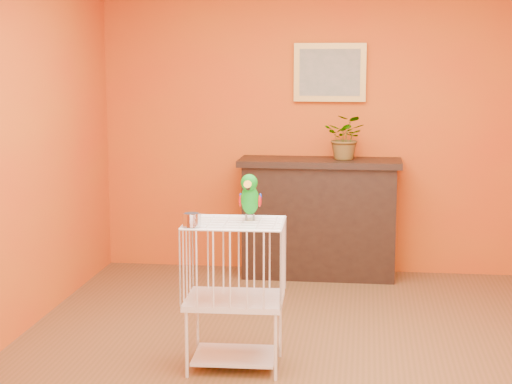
# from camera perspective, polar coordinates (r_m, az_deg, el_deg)

# --- Properties ---
(ground) EXTENTS (4.50, 4.50, 0.00)m
(ground) POSITION_cam_1_polar(r_m,az_deg,el_deg) (5.56, 3.69, -10.84)
(ground) COLOR brown
(ground) RESTS_ON ground
(room_shell) EXTENTS (4.50, 4.50, 4.50)m
(room_shell) POSITION_cam_1_polar(r_m,az_deg,el_deg) (5.24, 3.87, 5.69)
(room_shell) COLOR #C45B12
(room_shell) RESTS_ON ground
(console_cabinet) EXTENTS (1.38, 0.49, 1.02)m
(console_cabinet) POSITION_cam_1_polar(r_m,az_deg,el_deg) (7.37, 4.23, -1.74)
(console_cabinet) COLOR black
(console_cabinet) RESTS_ON ground
(potted_plant) EXTENTS (0.43, 0.46, 0.30)m
(potted_plant) POSITION_cam_1_polar(r_m,az_deg,el_deg) (7.24, 6.02, 3.30)
(potted_plant) COLOR #26722D
(potted_plant) RESTS_ON console_cabinet
(framed_picture) EXTENTS (0.62, 0.04, 0.50)m
(framed_picture) POSITION_cam_1_polar(r_m,az_deg,el_deg) (7.44, 4.95, 7.95)
(framed_picture) COLOR #B78F41
(framed_picture) RESTS_ON room_shell
(birdcage) EXTENTS (0.60, 0.47, 0.91)m
(birdcage) POSITION_cam_1_polar(r_m,az_deg,el_deg) (5.22, -1.43, -6.72)
(birdcage) COLOR silver
(birdcage) RESTS_ON ground
(feed_cup) EXTENTS (0.11, 0.11, 0.08)m
(feed_cup) POSITION_cam_1_polar(r_m,az_deg,el_deg) (4.98, -4.31, -1.85)
(feed_cup) COLOR silver
(feed_cup) RESTS_ON birdcage
(parrot) EXTENTS (0.14, 0.25, 0.29)m
(parrot) POSITION_cam_1_polar(r_m,az_deg,el_deg) (5.15, -0.41, -0.30)
(parrot) COLOR #59544C
(parrot) RESTS_ON birdcage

